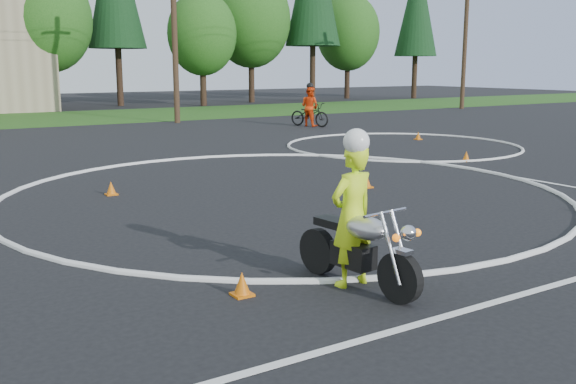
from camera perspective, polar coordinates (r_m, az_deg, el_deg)
ground at (r=11.75m, az=7.43°, el=-2.49°), size 120.00×120.00×0.00m
grass_strip at (r=36.61m, az=-20.76°, el=6.12°), size 120.00×10.00×0.02m
course_markings at (r=16.43m, az=3.59°, el=1.50°), size 19.05×19.05×0.12m
primary_motorcycle at (r=8.07m, az=6.32°, el=-4.93°), size 0.72×2.05×1.08m
rider_primary_grp at (r=8.06m, az=5.74°, el=-1.69°), size 0.71×0.51×2.01m
rider_second_grp at (r=29.92m, az=1.95°, el=7.20°), size 1.42×2.21×2.00m
traffic_cones at (r=16.93m, az=12.01°, el=2.01°), size 19.14×11.59×0.30m
treeline at (r=48.84m, az=-5.45°, el=15.62°), size 38.20×8.10×14.52m
utility_poles at (r=32.31m, az=-10.11°, el=15.30°), size 41.60×1.12×10.00m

